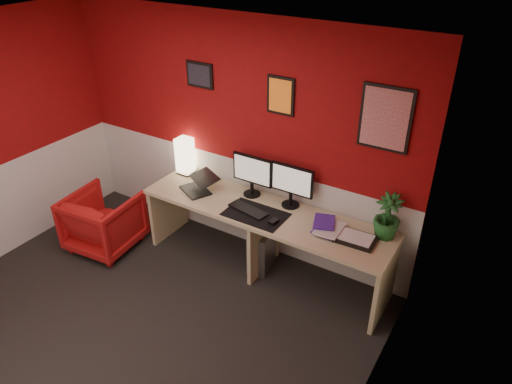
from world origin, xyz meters
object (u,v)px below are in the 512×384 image
(pc_tower, at_px, (263,247))
(monitor_left, at_px, (252,170))
(shoji_lamp, at_px, (185,157))
(zen_tray, at_px, (356,239))
(potted_plant, at_px, (388,216))
(desk, at_px, (264,241))
(laptop, at_px, (195,182))
(monitor_right, at_px, (291,180))
(armchair, at_px, (104,221))

(pc_tower, bearing_deg, monitor_left, 137.02)
(shoji_lamp, relative_size, zen_tray, 1.14)
(shoji_lamp, relative_size, potted_plant, 0.93)
(desk, height_order, monitor_left, monitor_left)
(shoji_lamp, bearing_deg, laptop, -38.57)
(monitor_right, bearing_deg, laptop, -164.63)
(monitor_left, relative_size, zen_tray, 1.66)
(monitor_right, xyz_separation_m, pc_tower, (-0.22, -0.16, -0.80))
(monitor_left, distance_m, monitor_right, 0.44)
(armchair, bearing_deg, laptop, -156.14)
(laptop, relative_size, monitor_right, 0.57)
(shoji_lamp, height_order, potted_plant, potted_plant)
(monitor_left, bearing_deg, armchair, -152.17)
(desk, relative_size, shoji_lamp, 6.50)
(monitor_left, xyz_separation_m, monitor_right, (0.44, 0.02, 0.00))
(laptop, relative_size, zen_tray, 0.94)
(monitor_right, bearing_deg, shoji_lamp, -180.00)
(laptop, distance_m, zen_tray, 1.76)
(monitor_left, xyz_separation_m, pc_tower, (0.22, -0.14, -0.80))
(desk, relative_size, monitor_right, 4.48)
(shoji_lamp, xyz_separation_m, zen_tray, (2.10, -0.22, -0.18))
(desk, xyz_separation_m, shoji_lamp, (-1.15, 0.22, 0.56))
(laptop, distance_m, potted_plant, 1.98)
(laptop, height_order, zen_tray, laptop)
(shoji_lamp, distance_m, potted_plant, 2.30)
(shoji_lamp, height_order, armchair, shoji_lamp)
(laptop, height_order, armchair, laptop)
(monitor_right, bearing_deg, potted_plant, -1.20)
(zen_tray, bearing_deg, desk, -179.84)
(monitor_left, xyz_separation_m, potted_plant, (1.41, 0.00, -0.08))
(potted_plant, bearing_deg, laptop, -172.71)
(potted_plant, bearing_deg, armchair, -165.03)
(zen_tray, bearing_deg, potted_plant, 44.98)
(shoji_lamp, relative_size, pc_tower, 0.89)
(monitor_right, relative_size, zen_tray, 1.66)
(potted_plant, bearing_deg, pc_tower, -173.47)
(desk, height_order, zen_tray, zen_tray)
(shoji_lamp, height_order, monitor_left, monitor_left)
(shoji_lamp, xyz_separation_m, potted_plant, (2.30, -0.02, 0.01))
(zen_tray, height_order, potted_plant, potted_plant)
(monitor_right, relative_size, potted_plant, 1.35)
(shoji_lamp, xyz_separation_m, pc_tower, (1.10, -0.16, -0.70))
(desk, height_order, pc_tower, desk)
(zen_tray, relative_size, armchair, 0.49)
(zen_tray, height_order, armchair, zen_tray)
(potted_plant, bearing_deg, shoji_lamp, 179.49)
(monitor_right, xyz_separation_m, armchair, (-1.89, -0.79, -0.70))
(monitor_left, xyz_separation_m, armchair, (-1.45, -0.77, -0.70))
(zen_tray, bearing_deg, laptop, -178.31)
(zen_tray, bearing_deg, monitor_right, 164.20)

